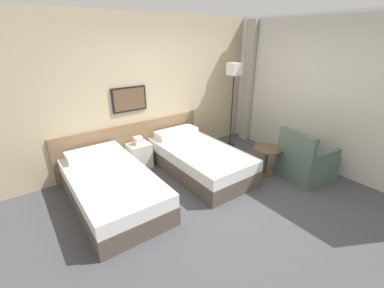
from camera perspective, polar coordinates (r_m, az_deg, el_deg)
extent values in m
plane|color=#47474C|center=(4.10, 7.21, -11.77)|extent=(16.00, 16.00, 0.00)
cube|color=#C6B28E|center=(5.06, -7.61, 11.70)|extent=(10.00, 0.06, 2.70)
cube|color=#846647|center=(5.04, -12.85, 0.08)|extent=(2.85, 0.04, 0.82)
cube|color=black|center=(4.78, -13.77, 9.64)|extent=(0.64, 0.03, 0.44)
cube|color=brown|center=(4.77, -13.69, 9.61)|extent=(0.58, 0.01, 0.38)
cube|color=white|center=(5.15, 28.96, 9.27)|extent=(0.06, 4.44, 2.70)
cube|color=beige|center=(5.12, 28.67, 8.90)|extent=(0.03, 4.08, 2.64)
cube|color=#A8A393|center=(6.07, 12.25, 12.95)|extent=(0.10, 0.24, 2.64)
cube|color=brown|center=(4.06, -17.05, -10.70)|extent=(1.06, 2.00, 0.28)
cube|color=white|center=(3.94, -17.45, -7.82)|extent=(1.05, 1.98, 0.19)
cube|color=white|center=(4.53, -20.99, -1.83)|extent=(0.85, 0.34, 0.13)
cube|color=brown|center=(4.71, 1.72, -4.64)|extent=(1.06, 2.00, 0.28)
cube|color=white|center=(4.61, 1.76, -2.03)|extent=(1.05, 1.98, 0.19)
cube|color=white|center=(5.12, -3.49, 2.55)|extent=(0.85, 0.34, 0.13)
cube|color=beige|center=(4.91, -11.58, -2.60)|extent=(0.40, 0.34, 0.48)
cube|color=silver|center=(4.79, -11.87, 0.76)|extent=(0.14, 0.14, 0.14)
cylinder|color=black|center=(5.95, 8.36, -0.18)|extent=(0.24, 0.24, 0.02)
cylinder|color=black|center=(5.69, 8.81, 7.13)|extent=(0.02, 0.02, 1.56)
cube|color=silver|center=(5.52, 9.39, 16.14)|extent=(0.24, 0.24, 0.24)
cylinder|color=brown|center=(4.92, 15.86, -6.06)|extent=(0.33, 0.33, 0.01)
cylinder|color=brown|center=(4.81, 16.16, -3.60)|extent=(0.05, 0.05, 0.46)
cylinder|color=brown|center=(4.71, 16.47, -1.00)|extent=(0.50, 0.50, 0.02)
cube|color=#4C6056|center=(4.95, 24.06, -4.43)|extent=(0.86, 0.82, 0.43)
cube|color=#4C6056|center=(4.53, 22.28, -0.34)|extent=(0.21, 0.72, 0.47)
cube|color=#4C6056|center=(4.66, 27.52, -2.59)|extent=(0.65, 0.19, 0.18)
cube|color=#4C6056|center=(5.00, 21.94, 0.06)|extent=(0.65, 0.19, 0.18)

